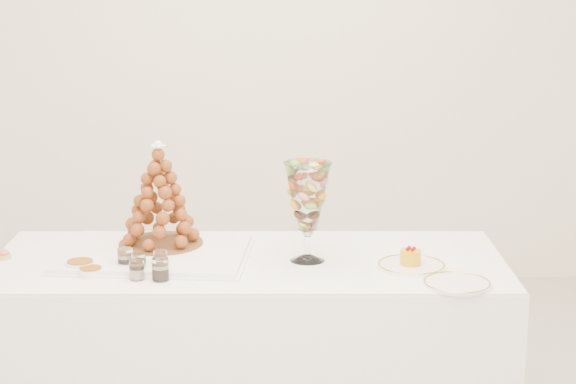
{
  "coord_description": "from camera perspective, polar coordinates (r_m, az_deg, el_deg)",
  "views": [
    {
      "loc": [
        -0.01,
        -3.15,
        1.75
      ],
      "look_at": [
        0.08,
        0.22,
        0.94
      ],
      "focal_mm": 60.0,
      "sensor_mm": 36.0,
      "label": 1
    }
  ],
  "objects": [
    {
      "name": "ramekin_back",
      "position": [
        3.42,
        -12.21,
        -4.31
      ],
      "size": [
        0.1,
        0.1,
        0.03
      ],
      "primitive_type": "cylinder",
      "color": "white",
      "rests_on": "buffet_table"
    },
    {
      "name": "verrine_e",
      "position": [
        3.26,
        -7.57,
        -4.56
      ],
      "size": [
        0.07,
        0.07,
        0.08
      ],
      "primitive_type": "cylinder",
      "rotation": [
        0.0,
        0.0,
        0.19
      ],
      "color": "white",
      "rests_on": "buffet_table"
    },
    {
      "name": "cake_plate",
      "position": [
        3.4,
        7.32,
        -4.36
      ],
      "size": [
        0.24,
        0.24,
        0.01
      ],
      "primitive_type": "cylinder",
      "color": "white",
      "rests_on": "buffet_table"
    },
    {
      "name": "macaron_vase",
      "position": [
        3.39,
        1.17,
        -0.31
      ],
      "size": [
        0.16,
        0.16,
        0.36
      ],
      "color": "white",
      "rests_on": "buffet_table"
    },
    {
      "name": "ramekin_front",
      "position": [
        3.35,
        -11.61,
        -4.68
      ],
      "size": [
        0.08,
        0.08,
        0.03
      ],
      "primitive_type": "cylinder",
      "color": "white",
      "rests_on": "buffet_table"
    },
    {
      "name": "verrine_c",
      "position": [
        3.38,
        -7.57,
        -3.99
      ],
      "size": [
        0.05,
        0.05,
        0.07
      ],
      "primitive_type": "cylinder",
      "rotation": [
        0.0,
        0.0,
        0.14
      ],
      "color": "white",
      "rests_on": "buffet_table"
    },
    {
      "name": "mousse_cake",
      "position": [
        3.39,
        7.27,
        -3.84
      ],
      "size": [
        0.07,
        0.07,
        0.06
      ],
      "color": "#E09D0A",
      "rests_on": "cake_plate"
    },
    {
      "name": "croquembouche",
      "position": [
        3.56,
        -7.63,
        -0.14
      ],
      "size": [
        0.31,
        0.31,
        0.39
      ],
      "rotation": [
        0.0,
        0.0,
        -0.01
      ],
      "color": "brown",
      "rests_on": "lace_tray"
    },
    {
      "name": "spare_plate",
      "position": [
        3.25,
        9.99,
        -5.37
      ],
      "size": [
        0.23,
        0.23,
        0.01
      ],
      "primitive_type": "cylinder",
      "color": "white",
      "rests_on": "buffet_table"
    },
    {
      "name": "lace_tray",
      "position": [
        3.53,
        -7.9,
        -3.65
      ],
      "size": [
        0.7,
        0.55,
        0.02
      ],
      "primitive_type": "cube",
      "rotation": [
        0.0,
        0.0,
        -0.1
      ],
      "color": "white",
      "rests_on": "buffet_table"
    },
    {
      "name": "verrine_b",
      "position": [
        3.35,
        -8.83,
        -4.18
      ],
      "size": [
        0.06,
        0.06,
        0.07
      ],
      "primitive_type": "cylinder",
      "rotation": [
        0.0,
        0.0,
        -0.18
      ],
      "color": "white",
      "rests_on": "buffet_table"
    },
    {
      "name": "verrine_a",
      "position": [
        3.4,
        -9.61,
        -3.92
      ],
      "size": [
        0.07,
        0.07,
        0.07
      ],
      "primitive_type": "cylinder",
      "rotation": [
        0.0,
        0.0,
        -0.3
      ],
      "color": "white",
      "rests_on": "buffet_table"
    },
    {
      "name": "buffet_table",
      "position": [
        3.59,
        -2.32,
        -9.35
      ],
      "size": [
        1.87,
        0.79,
        0.7
      ],
      "rotation": [
        0.0,
        0.0,
        -0.03
      ],
      "color": "white",
      "rests_on": "ground"
    },
    {
      "name": "verrine_d",
      "position": [
        3.28,
        -8.94,
        -4.56
      ],
      "size": [
        0.06,
        0.06,
        0.07
      ],
      "primitive_type": "cylinder",
      "rotation": [
        0.0,
        0.0,
        0.1
      ],
      "color": "white",
      "rests_on": "buffet_table"
    },
    {
      "name": "pink_tart",
      "position": [
        3.62,
        -16.51,
        -3.58
      ],
      "size": [
        0.05,
        0.05,
        0.03
      ],
      "color": "tan",
      "rests_on": "buffet_table"
    }
  ]
}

